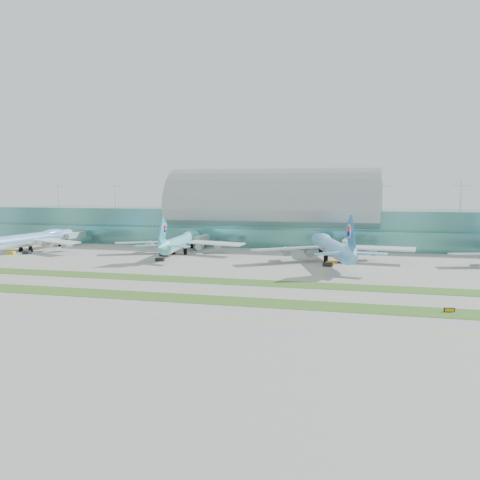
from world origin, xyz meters
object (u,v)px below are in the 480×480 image
(airliner_a, at_px, (31,238))
(taxiway_sign_east, at_px, (449,310))
(airliner_b, at_px, (181,241))
(airliner_c, at_px, (331,246))
(terminal, at_px, (273,219))

(airliner_a, xyz_separation_m, taxiway_sign_east, (188.87, -87.99, -5.75))
(airliner_b, relative_size, taxiway_sign_east, 26.15)
(airliner_a, relative_size, airliner_c, 0.95)
(airliner_a, distance_m, airliner_c, 150.49)
(terminal, bearing_deg, airliner_b, -120.58)
(terminal, relative_size, airliner_c, 4.32)
(airliner_b, height_order, taxiway_sign_east, airliner_b)
(terminal, xyz_separation_m, airliner_b, (-33.96, -57.47, -8.04))
(airliner_c, bearing_deg, airliner_a, 163.38)
(airliner_a, height_order, airliner_c, airliner_c)
(airliner_a, relative_size, airliner_b, 1.02)
(airliner_a, bearing_deg, terminal, 35.07)
(terminal, distance_m, airliner_c, 78.50)
(airliner_c, bearing_deg, airliner_b, 155.61)
(airliner_c, xyz_separation_m, taxiway_sign_east, (38.38, -87.86, -6.25))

